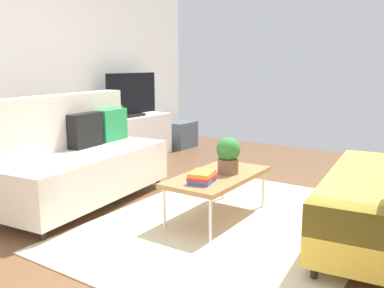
# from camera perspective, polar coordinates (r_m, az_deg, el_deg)

# --- Properties ---
(ground_plane) EXTENTS (7.68, 7.68, 0.00)m
(ground_plane) POSITION_cam_1_polar(r_m,az_deg,el_deg) (3.75, 3.66, -11.26)
(ground_plane) COLOR brown
(wall_far) EXTENTS (6.40, 0.12, 2.90)m
(wall_far) POSITION_cam_1_polar(r_m,az_deg,el_deg) (5.44, -22.94, 10.47)
(wall_far) COLOR white
(wall_far) RESTS_ON ground_plane
(area_rug) EXTENTS (2.90, 2.20, 0.01)m
(area_rug) POSITION_cam_1_polar(r_m,az_deg,el_deg) (3.81, 5.70, -10.81)
(area_rug) COLOR beige
(area_rug) RESTS_ON ground_plane
(couch_beige) EXTENTS (1.98, 1.05, 1.10)m
(couch_beige) POSITION_cam_1_polar(r_m,az_deg,el_deg) (4.41, -15.30, -2.12)
(couch_beige) COLOR beige
(couch_beige) RESTS_ON ground_plane
(coffee_table) EXTENTS (1.10, 0.56, 0.42)m
(coffee_table) POSITION_cam_1_polar(r_m,az_deg,el_deg) (3.82, 3.53, -4.58)
(coffee_table) COLOR #9E7042
(coffee_table) RESTS_ON ground_plane
(tv_console) EXTENTS (1.40, 0.44, 0.64)m
(tv_console) POSITION_cam_1_polar(r_m,az_deg,el_deg) (6.34, -8.19, 0.88)
(tv_console) COLOR silver
(tv_console) RESTS_ON ground_plane
(tv) EXTENTS (1.00, 0.20, 0.64)m
(tv) POSITION_cam_1_polar(r_m,az_deg,el_deg) (6.24, -8.21, 6.58)
(tv) COLOR black
(tv) RESTS_ON tv_console
(storage_trunk) EXTENTS (0.52, 0.40, 0.44)m
(storage_trunk) POSITION_cam_1_polar(r_m,az_deg,el_deg) (7.13, -1.64, 1.30)
(storage_trunk) COLOR #4C5666
(storage_trunk) RESTS_ON ground_plane
(potted_plant) EXTENTS (0.22, 0.22, 0.34)m
(potted_plant) POSITION_cam_1_polar(r_m,az_deg,el_deg) (3.82, 4.97, -1.47)
(potted_plant) COLOR brown
(potted_plant) RESTS_ON coffee_table
(table_book_0) EXTENTS (0.27, 0.23, 0.03)m
(table_book_0) POSITION_cam_1_polar(r_m,az_deg,el_deg) (3.55, 1.38, -5.04)
(table_book_0) COLOR #3359B2
(table_book_0) RESTS_ON coffee_table
(table_book_1) EXTENTS (0.26, 0.21, 0.03)m
(table_book_1) POSITION_cam_1_polar(r_m,az_deg,el_deg) (3.55, 1.38, -4.57)
(table_book_1) COLOR red
(table_book_1) RESTS_ON table_book_0
(table_book_2) EXTENTS (0.28, 0.23, 0.03)m
(table_book_2) POSITION_cam_1_polar(r_m,az_deg,el_deg) (3.54, 1.39, -4.07)
(table_book_2) COLOR orange
(table_book_2) RESTS_ON table_book_1
(vase_0) EXTENTS (0.10, 0.10, 0.13)m
(vase_0) POSITION_cam_1_polar(r_m,az_deg,el_deg) (5.90, -12.43, 3.78)
(vase_0) COLOR #33B29E
(vase_0) RESTS_ON tv_console
(vase_1) EXTENTS (0.09, 0.09, 0.15)m
(vase_1) POSITION_cam_1_polar(r_m,az_deg,el_deg) (6.01, -11.33, 4.03)
(vase_1) COLOR #4C72B2
(vase_1) RESTS_ON tv_console
(bottle_0) EXTENTS (0.06, 0.06, 0.19)m
(bottle_0) POSITION_cam_1_polar(r_m,az_deg,el_deg) (6.05, -9.74, 4.36)
(bottle_0) COLOR #3F8C4C
(bottle_0) RESTS_ON tv_console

